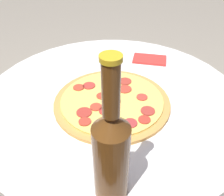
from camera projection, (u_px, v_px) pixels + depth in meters
name	position (u px, v px, depth m)	size (l,w,h in m)	color
table	(112.00, 138.00, 0.91)	(0.83, 0.83, 0.70)	white
pizza	(112.00, 101.00, 0.75)	(0.35, 0.35, 0.02)	#C68E47
beer_bottle	(111.00, 153.00, 0.45)	(0.07, 0.07, 0.32)	#563314
napkin	(150.00, 59.00, 0.97)	(0.15, 0.13, 0.01)	red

